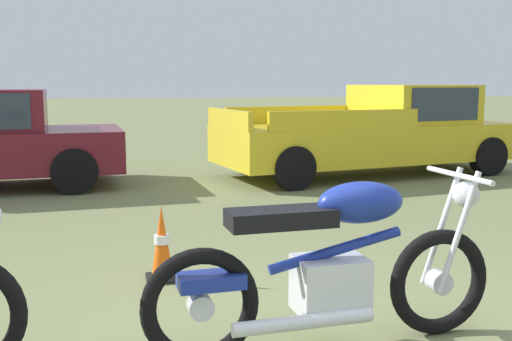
{
  "coord_description": "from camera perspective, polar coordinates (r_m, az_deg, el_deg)",
  "views": [
    {
      "loc": [
        -1.11,
        -2.85,
        1.53
      ],
      "look_at": [
        0.12,
        2.43,
        0.75
      ],
      "focal_mm": 42.78,
      "sensor_mm": 36.0,
      "label": 1
    }
  ],
  "objects": [
    {
      "name": "pickup_truck_yellow",
      "position": [
        10.46,
        11.63,
        3.79
      ],
      "size": [
        5.24,
        2.65,
        1.49
      ],
      "rotation": [
        0.0,
        0.0,
        0.17
      ],
      "color": "gold",
      "rests_on": "ground"
    },
    {
      "name": "motorcycle_blue",
      "position": [
        3.55,
        7.07,
        -8.89
      ],
      "size": [
        2.13,
        0.64,
        1.02
      ],
      "rotation": [
        0.0,
        0.0,
        0.05
      ],
      "color": "black",
      "rests_on": "ground"
    },
    {
      "name": "traffic_cone",
      "position": [
        4.82,
        -8.79,
        -6.98
      ],
      "size": [
        0.25,
        0.25,
        0.59
      ],
      "color": "#EA590F",
      "rests_on": "ground"
    }
  ]
}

